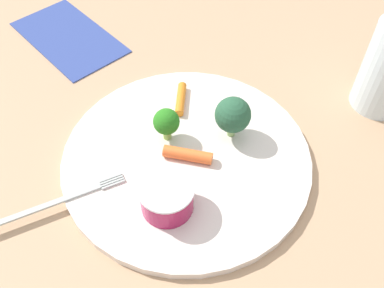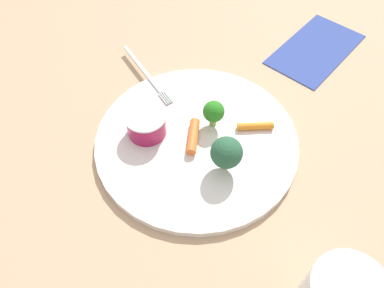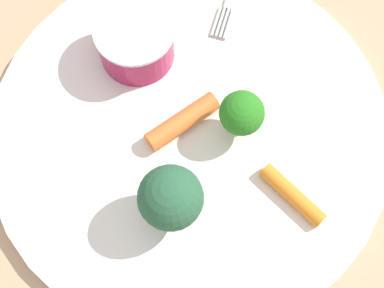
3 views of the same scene
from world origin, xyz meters
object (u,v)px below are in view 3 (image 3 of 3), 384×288
at_px(sauce_cup, 136,42).
at_px(broccoli_floret_0, 171,198).
at_px(carrot_stick_1, 293,195).
at_px(broccoli_floret_1, 242,114).
at_px(carrot_stick_0, 182,123).
at_px(plate, 189,131).

height_order(sauce_cup, broccoli_floret_0, broccoli_floret_0).
bearing_deg(carrot_stick_1, broccoli_floret_1, 148.49).
distance_m(broccoli_floret_1, carrot_stick_1, 0.07).
xyz_separation_m(broccoli_floret_1, carrot_stick_1, (0.06, -0.03, -0.02)).
relative_size(broccoli_floret_0, carrot_stick_0, 0.98).
distance_m(sauce_cup, carrot_stick_0, 0.07).
distance_m(broccoli_floret_1, carrot_stick_0, 0.05).
bearing_deg(carrot_stick_0, broccoli_floret_1, 21.79).
xyz_separation_m(broccoli_floret_0, carrot_stick_1, (0.07, 0.04, -0.03)).
bearing_deg(plate, broccoli_floret_1, 23.31).
height_order(carrot_stick_0, carrot_stick_1, carrot_stick_0).
relative_size(broccoli_floret_0, carrot_stick_1, 1.06).
bearing_deg(plate, carrot_stick_1, -12.00).
xyz_separation_m(plate, sauce_cup, (-0.06, 0.04, 0.02)).
bearing_deg(carrot_stick_0, plate, 12.03).
distance_m(broccoli_floret_0, carrot_stick_0, 0.07).
relative_size(carrot_stick_0, carrot_stick_1, 1.08).
bearing_deg(carrot_stick_1, carrot_stick_0, 169.42).
xyz_separation_m(sauce_cup, broccoli_floret_1, (0.10, -0.03, 0.01)).
height_order(plate, sauce_cup, sauce_cup).
bearing_deg(carrot_stick_1, sauce_cup, 158.53).
xyz_separation_m(broccoli_floret_0, broccoli_floret_1, (0.02, 0.08, -0.01)).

